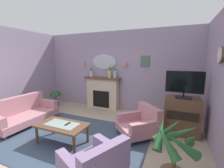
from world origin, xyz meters
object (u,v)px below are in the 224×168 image
object	(u,v)px
wall_sconce_right	(126,64)
mantel_vase_centre	(91,72)
tv_cabinet	(182,116)
fireplace	(103,93)
tv_flatscreen	(184,84)
potted_plant_small_fern	(56,98)
wall_mirror	(104,62)
coffee_table	(62,127)
armchair_beside_couch	(140,123)
wall_sconce_left	(84,63)
mantel_vase_right	(115,72)
tv_remote	(68,124)
mantel_vase_left	(110,72)
framed_picture	(145,61)
potted_plant_tall_palm	(174,156)
floral_couch	(23,113)
armchair_in_corner	(95,164)
wall_clock	(220,55)

from	to	relation	value
wall_sconce_right	mantel_vase_centre	bearing A→B (deg)	-174.73
tv_cabinet	fireplace	bearing A→B (deg)	160.31
tv_flatscreen	potted_plant_small_fern	bearing A→B (deg)	174.30
mantel_vase_centre	wall_mirror	world-z (taller)	wall_mirror
coffee_table	armchair_beside_couch	distance (m)	1.80
fireplace	wall_sconce_left	world-z (taller)	wall_sconce_left
mantel_vase_right	tv_flatscreen	size ratio (longest dim) A/B	0.51
tv_remote	potted_plant_small_fern	bearing A→B (deg)	138.17
wall_mirror	tv_flatscreen	xyz separation A→B (m)	(2.66, -1.11, -0.46)
mantel_vase_left	framed_picture	distance (m)	1.27
wall_sconce_left	wall_sconce_right	bearing A→B (deg)	0.00
mantel_vase_centre	framed_picture	bearing A→B (deg)	5.27
coffee_table	potted_plant_tall_palm	distance (m)	2.27
fireplace	wall_sconce_right	bearing A→B (deg)	6.16
mantel_vase_left	tv_flatscreen	bearing A→B (deg)	-21.81
mantel_vase_left	mantel_vase_right	world-z (taller)	mantel_vase_left
floral_couch	armchair_in_corner	distance (m)	3.10
wall_clock	armchair_in_corner	size ratio (longest dim) A/B	0.29
framed_picture	armchair_in_corner	world-z (taller)	framed_picture
mantel_vase_right	tv_cabinet	distance (m)	2.53
wall_mirror	framed_picture	xyz separation A→B (m)	(1.50, 0.01, 0.04)
wall_mirror	armchair_beside_couch	distance (m)	2.76
wall_mirror	armchair_in_corner	bearing A→B (deg)	-66.07
wall_mirror	tv_cabinet	bearing A→B (deg)	-22.35
wall_mirror	floral_couch	size ratio (longest dim) A/B	0.55
armchair_beside_couch	tv_flatscreen	distance (m)	1.40
armchair_in_corner	coffee_table	bearing A→B (deg)	151.06
mantel_vase_right	wall_sconce_left	world-z (taller)	wall_sconce_left
mantel_vase_centre	wall_clock	world-z (taller)	wall_clock
fireplace	armchair_in_corner	world-z (taller)	fireplace
fireplace	coffee_table	world-z (taller)	fireplace
mantel_vase_left	tv_remote	distance (m)	2.59
wall_clock	tv_remote	distance (m)	3.25
tv_flatscreen	mantel_vase_right	bearing A→B (deg)	156.38
tv_remote	wall_sconce_right	bearing A→B (deg)	79.82
wall_mirror	wall_clock	bearing A→B (deg)	-28.82
mantel_vase_left	wall_clock	size ratio (longest dim) A/B	1.40
mantel_vase_right	tv_cabinet	bearing A→B (deg)	-23.15
mantel_vase_centre	tv_cabinet	bearing A→B (deg)	-16.54
coffee_table	mantel_vase_right	bearing A→B (deg)	84.67
armchair_beside_couch	coffee_table	bearing A→B (deg)	-145.35
armchair_beside_couch	potted_plant_small_fern	xyz separation A→B (m)	(-3.51, 0.94, 0.04)
mantel_vase_centre	armchair_in_corner	world-z (taller)	mantel_vase_centre
wall_sconce_left	wall_sconce_right	xyz separation A→B (m)	(1.70, 0.00, 0.00)
wall_mirror	framed_picture	world-z (taller)	wall_mirror
potted_plant_tall_palm	armchair_in_corner	bearing A→B (deg)	-163.94
wall_sconce_right	floral_couch	bearing A→B (deg)	-136.25
armchair_beside_couch	mantel_vase_left	bearing A→B (deg)	135.25
mantel_vase_left	tv_cabinet	bearing A→B (deg)	-21.37
tv_flatscreen	mantel_vase_left	bearing A→B (deg)	158.19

